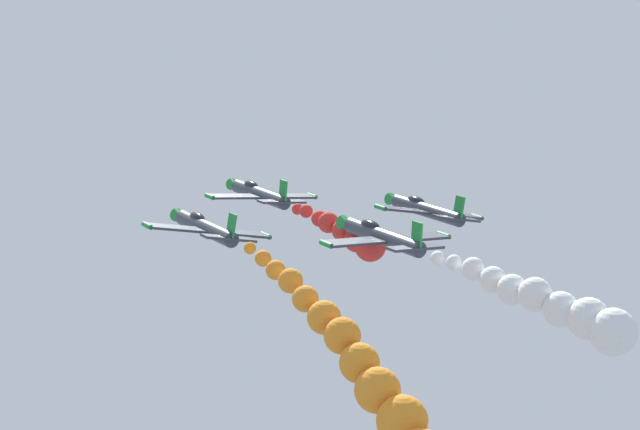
{
  "coord_description": "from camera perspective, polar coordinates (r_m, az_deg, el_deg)",
  "views": [
    {
      "loc": [
        -42.24,
        -78.85,
        137.69
      ],
      "look_at": [
        0.0,
        0.0,
        120.15
      ],
      "focal_mm": 68.01,
      "sensor_mm": 36.0,
      "label": 1
    }
  ],
  "objects": [
    {
      "name": "airplane_left_outer",
      "position": [
        81.95,
        2.94,
        -0.99
      ],
      "size": [
        9.57,
        10.35,
        2.34
      ],
      "rotation": [
        0.0,
        0.03,
        0.0
      ],
      "color": "#333842"
    },
    {
      "name": "airplane_lead",
      "position": [
        98.91,
        -2.89,
        1.01
      ],
      "size": [
        9.56,
        10.35,
        2.43
      ],
      "rotation": [
        0.0,
        0.08,
        0.0
      ],
      "color": "#333842"
    },
    {
      "name": "airplane_right_inner",
      "position": [
        95.89,
        5.02,
        0.26
      ],
      "size": [
        9.48,
        10.35,
        2.85
      ],
      "rotation": [
        0.0,
        0.17,
        0.0
      ],
      "color": "#333842"
    },
    {
      "name": "airplane_left_inner",
      "position": [
        86.79,
        -5.43,
        -0.59
      ],
      "size": [
        9.47,
        10.35,
        2.87
      ],
      "rotation": [
        0.0,
        0.18,
        0.0
      ],
      "color": "#333842"
    },
    {
      "name": "smoke_trail_lead",
      "position": [
        87.12,
        1.42,
        -0.95
      ],
      "size": [
        2.67,
        11.18,
        2.86
      ],
      "color": "red"
    },
    {
      "name": "smoke_trail_left_outer",
      "position": [
        69.8,
        11.26,
        -4.33
      ],
      "size": [
        4.33,
        15.21,
        3.67
      ],
      "color": "white"
    }
  ]
}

